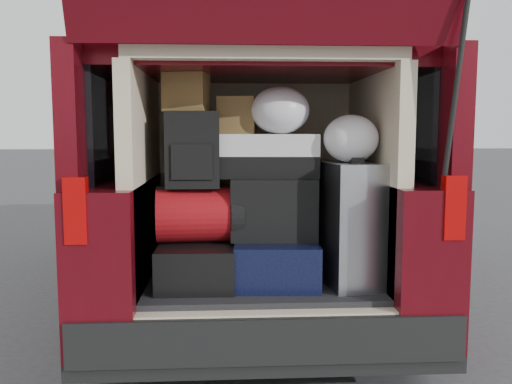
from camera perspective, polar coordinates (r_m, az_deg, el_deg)
minivan at (r=4.64m, az=-0.84°, el=0.71°), size 1.90×5.35×2.77m
load_floor at (r=3.23m, az=0.41°, el=-13.41°), size 1.24×1.05×0.55m
black_hardshell at (r=2.98m, az=-6.20°, el=-7.39°), size 0.41×0.56×0.22m
navy_hardshell at (r=2.99m, az=2.12°, el=-7.19°), size 0.47×0.57×0.24m
silver_roller at (r=2.95m, az=9.89°, el=-3.29°), size 0.33×0.47×0.66m
red_duffel at (r=2.96m, az=-5.97°, el=-2.35°), size 0.48×0.33×0.30m
black_soft_case at (r=2.95m, az=1.87°, el=-1.74°), size 0.47×0.30×0.33m
backpack at (r=2.90m, az=-6.68°, el=4.44°), size 0.28×0.17×0.40m
twotone_duffel at (r=2.99m, az=1.42°, el=3.84°), size 0.55×0.31×0.24m
grocery_sack_lower at (r=2.97m, az=-7.34°, el=10.34°), size 0.25×0.22×0.20m
grocery_sack_upper at (r=3.04m, az=-2.04°, el=8.05°), size 0.22×0.19×0.20m
plastic_bag_center at (r=2.97m, az=2.56°, el=8.58°), size 0.34×0.32×0.26m
plastic_bag_right at (r=2.90m, az=9.97°, el=5.55°), size 0.33×0.32×0.25m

